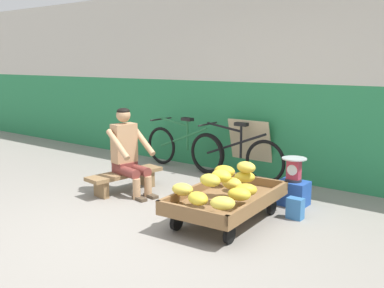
% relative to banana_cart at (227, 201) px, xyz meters
% --- Properties ---
extents(ground_plane, '(80.00, 80.00, 0.00)m').
position_rel_banana_cart_xyz_m(ground_plane, '(-0.65, -0.97, -0.24)').
color(ground_plane, gray).
extents(back_wall, '(16.00, 0.30, 2.90)m').
position_rel_banana_cart_xyz_m(back_wall, '(-0.65, 2.12, 1.21)').
color(back_wall, '#287F4C').
rests_on(back_wall, ground).
extents(banana_cart, '(0.94, 1.49, 0.36)m').
position_rel_banana_cart_xyz_m(banana_cart, '(0.00, 0.00, 0.00)').
color(banana_cart, brown).
rests_on(banana_cart, ground).
extents(banana_pile, '(0.94, 1.26, 0.27)m').
position_rel_banana_cart_xyz_m(banana_pile, '(0.03, -0.09, 0.23)').
color(banana_pile, yellow).
rests_on(banana_pile, banana_cart).
extents(low_bench, '(0.44, 1.13, 0.27)m').
position_rel_banana_cart_xyz_m(low_bench, '(-1.74, 0.15, -0.04)').
color(low_bench, olive).
rests_on(low_bench, ground).
extents(vendor_seated, '(0.72, 0.56, 1.14)m').
position_rel_banana_cart_xyz_m(vendor_seated, '(-1.66, 0.13, 0.33)').
color(vendor_seated, tan).
rests_on(vendor_seated, ground).
extents(plastic_crate, '(0.36, 0.28, 0.30)m').
position_rel_banana_cart_xyz_m(plastic_crate, '(0.32, 1.00, -0.09)').
color(plastic_crate, '#234CA8').
rests_on(plastic_crate, ground).
extents(weighing_scale, '(0.30, 0.30, 0.29)m').
position_rel_banana_cart_xyz_m(weighing_scale, '(0.32, 1.00, 0.21)').
color(weighing_scale, '#28282D').
rests_on(weighing_scale, plastic_crate).
extents(bicycle_near_left, '(1.66, 0.48, 0.86)m').
position_rel_banana_cart_xyz_m(bicycle_near_left, '(-1.94, 1.65, 0.11)').
color(bicycle_near_left, black).
rests_on(bicycle_near_left, ground).
extents(bicycle_far_left, '(1.66, 0.48, 0.86)m').
position_rel_banana_cart_xyz_m(bicycle_far_left, '(-0.95, 1.67, 0.11)').
color(bicycle_far_left, black).
rests_on(bicycle_far_left, ground).
extents(sign_board, '(0.70, 0.25, 0.88)m').
position_rel_banana_cart_xyz_m(sign_board, '(-0.83, 1.93, 0.20)').
color(sign_board, '#C6B289').
rests_on(sign_board, ground).
extents(shopping_bag, '(0.18, 0.12, 0.24)m').
position_rel_banana_cart_xyz_m(shopping_bag, '(0.56, 0.55, -0.12)').
color(shopping_bag, '#3370B7').
rests_on(shopping_bag, ground).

